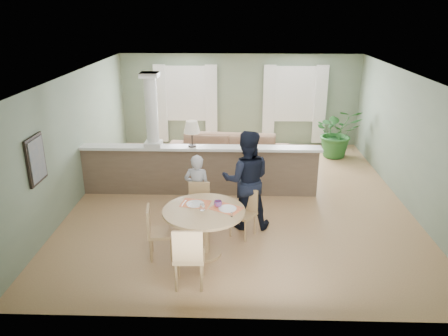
{
  "coord_description": "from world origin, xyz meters",
  "views": [
    {
      "loc": [
        -0.08,
        -8.84,
        3.99
      ],
      "look_at": [
        -0.32,
        -1.0,
        1.06
      ],
      "focal_mm": 35.0,
      "sensor_mm": 36.0,
      "label": 1
    }
  ],
  "objects_px": {
    "sofa": "(228,155)",
    "man_person": "(246,180)",
    "houseplant": "(337,133)",
    "chair_near": "(189,255)",
    "chair_far_boy": "(199,205)",
    "dining_table": "(205,219)",
    "child_person": "(197,190)",
    "chair_far_man": "(245,210)",
    "chair_side": "(156,230)"
  },
  "relations": [
    {
      "from": "man_person",
      "to": "chair_side",
      "type": "bearing_deg",
      "value": 36.97
    },
    {
      "from": "sofa",
      "to": "houseplant",
      "type": "xyz_separation_m",
      "value": [
        3.01,
        1.33,
        0.24
      ]
    },
    {
      "from": "sofa",
      "to": "child_person",
      "type": "xyz_separation_m",
      "value": [
        -0.51,
        -2.78,
        0.24
      ]
    },
    {
      "from": "chair_far_boy",
      "to": "chair_near",
      "type": "distance_m",
      "value": 1.84
    },
    {
      "from": "chair_far_boy",
      "to": "chair_near",
      "type": "relative_size",
      "value": 0.9
    },
    {
      "from": "chair_far_boy",
      "to": "dining_table",
      "type": "bearing_deg",
      "value": -78.64
    },
    {
      "from": "dining_table",
      "to": "chair_side",
      "type": "xyz_separation_m",
      "value": [
        -0.8,
        -0.12,
        -0.15
      ]
    },
    {
      "from": "child_person",
      "to": "chair_side",
      "type": "bearing_deg",
      "value": 75.37
    },
    {
      "from": "chair_far_boy",
      "to": "houseplant",
      "type": "bearing_deg",
      "value": 51.78
    },
    {
      "from": "chair_near",
      "to": "child_person",
      "type": "distance_m",
      "value": 2.1
    },
    {
      "from": "chair_side",
      "to": "man_person",
      "type": "bearing_deg",
      "value": -61.14
    },
    {
      "from": "chair_side",
      "to": "child_person",
      "type": "bearing_deg",
      "value": -33.53
    },
    {
      "from": "chair_far_man",
      "to": "dining_table",
      "type": "bearing_deg",
      "value": -99.27
    },
    {
      "from": "sofa",
      "to": "dining_table",
      "type": "xyz_separation_m",
      "value": [
        -0.29,
        -3.92,
        0.21
      ]
    },
    {
      "from": "sofa",
      "to": "dining_table",
      "type": "relative_size",
      "value": 2.27
    },
    {
      "from": "child_person",
      "to": "man_person",
      "type": "relative_size",
      "value": 0.74
    },
    {
      "from": "chair_near",
      "to": "child_person",
      "type": "relative_size",
      "value": 0.73
    },
    {
      "from": "child_person",
      "to": "man_person",
      "type": "height_order",
      "value": "man_person"
    },
    {
      "from": "houseplant",
      "to": "dining_table",
      "type": "distance_m",
      "value": 6.2
    },
    {
      "from": "chair_far_man",
      "to": "child_person",
      "type": "height_order",
      "value": "child_person"
    },
    {
      "from": "houseplant",
      "to": "chair_far_boy",
      "type": "bearing_deg",
      "value": -128.48
    },
    {
      "from": "houseplant",
      "to": "child_person",
      "type": "distance_m",
      "value": 5.41
    },
    {
      "from": "dining_table",
      "to": "chair_far_man",
      "type": "bearing_deg",
      "value": 45.97
    },
    {
      "from": "chair_far_boy",
      "to": "chair_side",
      "type": "distance_m",
      "value": 1.18
    },
    {
      "from": "houseplant",
      "to": "child_person",
      "type": "xyz_separation_m",
      "value": [
        -3.52,
        -4.11,
        0.0
      ]
    },
    {
      "from": "chair_far_man",
      "to": "man_person",
      "type": "xyz_separation_m",
      "value": [
        0.02,
        0.33,
        0.46
      ]
    },
    {
      "from": "dining_table",
      "to": "sofa",
      "type": "bearing_deg",
      "value": 85.73
    },
    {
      "from": "sofa",
      "to": "man_person",
      "type": "bearing_deg",
      "value": -77.57
    },
    {
      "from": "houseplant",
      "to": "man_person",
      "type": "relative_size",
      "value": 0.73
    },
    {
      "from": "houseplant",
      "to": "chair_near",
      "type": "bearing_deg",
      "value": -119.19
    },
    {
      "from": "sofa",
      "to": "houseplant",
      "type": "bearing_deg",
      "value": 28.03
    },
    {
      "from": "chair_far_man",
      "to": "child_person",
      "type": "relative_size",
      "value": 0.63
    },
    {
      "from": "sofa",
      "to": "chair_near",
      "type": "relative_size",
      "value": 3.05
    },
    {
      "from": "chair_side",
      "to": "houseplant",
      "type": "bearing_deg",
      "value": -46.16
    },
    {
      "from": "sofa",
      "to": "man_person",
      "type": "height_order",
      "value": "man_person"
    },
    {
      "from": "chair_side",
      "to": "chair_far_boy",
      "type": "bearing_deg",
      "value": -40.98
    },
    {
      "from": "sofa",
      "to": "dining_table",
      "type": "distance_m",
      "value": 3.93
    },
    {
      "from": "dining_table",
      "to": "chair_far_boy",
      "type": "xyz_separation_m",
      "value": [
        -0.17,
        0.87,
        -0.15
      ]
    },
    {
      "from": "chair_far_boy",
      "to": "chair_side",
      "type": "bearing_deg",
      "value": -121.95
    },
    {
      "from": "sofa",
      "to": "houseplant",
      "type": "distance_m",
      "value": 3.3
    },
    {
      "from": "man_person",
      "to": "sofa",
      "type": "bearing_deg",
      "value": -82.45
    },
    {
      "from": "dining_table",
      "to": "man_person",
      "type": "relative_size",
      "value": 0.72
    },
    {
      "from": "chair_near",
      "to": "man_person",
      "type": "xyz_separation_m",
      "value": [
        0.87,
        2.0,
        0.39
      ]
    },
    {
      "from": "houseplant",
      "to": "chair_side",
      "type": "height_order",
      "value": "houseplant"
    },
    {
      "from": "chair_side",
      "to": "child_person",
      "type": "distance_m",
      "value": 1.4
    },
    {
      "from": "sofa",
      "to": "man_person",
      "type": "distance_m",
      "value": 2.95
    },
    {
      "from": "sofa",
      "to": "man_person",
      "type": "relative_size",
      "value": 1.64
    },
    {
      "from": "dining_table",
      "to": "chair_far_man",
      "type": "distance_m",
      "value": 1.01
    },
    {
      "from": "houseplant",
      "to": "chair_far_man",
      "type": "height_order",
      "value": "houseplant"
    },
    {
      "from": "chair_side",
      "to": "chair_far_man",
      "type": "bearing_deg",
      "value": -69.48
    }
  ]
}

